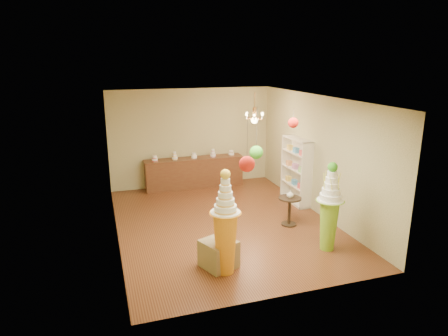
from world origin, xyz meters
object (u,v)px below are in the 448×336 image
object	(u,v)px
pedestal_green	(329,214)
round_table	(289,207)
pedestal_orange	(225,234)
sideboard	(194,172)

from	to	relation	value
pedestal_green	round_table	bearing A→B (deg)	97.68
pedestal_orange	round_table	xyz separation A→B (m)	(2.13, 1.62, -0.32)
pedestal_orange	sideboard	distance (m)	5.23
sideboard	pedestal_orange	bearing A→B (deg)	-97.45
pedestal_green	pedestal_orange	xyz separation A→B (m)	(-2.32, -0.24, -0.01)
pedestal_green	sideboard	size ratio (longest dim) A/B	0.62
sideboard	round_table	bearing A→B (deg)	-67.71
sideboard	round_table	xyz separation A→B (m)	(1.46, -3.55, -0.03)
pedestal_green	pedestal_orange	bearing A→B (deg)	-174.09
pedestal_green	round_table	size ratio (longest dim) A/B	2.71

